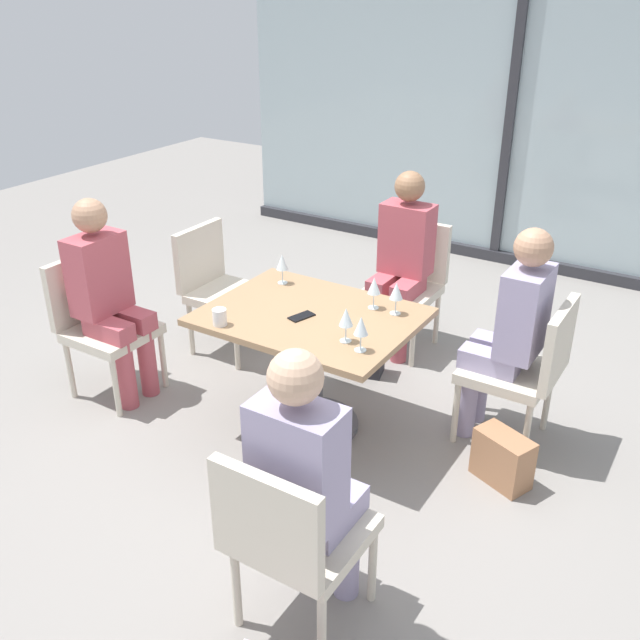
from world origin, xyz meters
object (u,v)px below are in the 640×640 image
chair_far_left (218,282)px  handbag_1 (361,354)px  wine_glass_2 (396,292)px  wine_glass_3 (346,318)px  chair_near_window (407,278)px  wine_glass_4 (361,327)px  wine_glass_0 (282,263)px  chair_far_right (526,364)px  cell_phone_on_table (302,316)px  person_side_end (108,292)px  wine_glass_1 (374,286)px  person_near_window (402,255)px  person_far_right (511,326)px  person_front_right (306,476)px  chair_front_right (291,534)px  dining_table_main (311,345)px  chair_side_end (100,318)px  handbag_0 (503,458)px  coffee_cup (220,317)px

chair_far_left → handbag_1: 1.10m
wine_glass_2 → wine_glass_3: bearing=-99.2°
chair_near_window → wine_glass_2: (0.39, -1.01, 0.37)m
chair_far_left → wine_glass_4: bearing=-25.4°
wine_glass_0 → wine_glass_2: 0.76m
chair_far_right → cell_phone_on_table: (-1.09, -0.56, 0.24)m
person_side_end → wine_glass_4: (1.66, 0.11, 0.16)m
wine_glass_1 → chair_near_window: bearing=104.4°
person_near_window → person_side_end: same height
person_far_right → person_front_right: bearing=-98.7°
chair_front_right → wine_glass_1: 1.61m
dining_table_main → person_side_end: size_ratio=0.90×
person_side_end → handbag_1: bearing=41.3°
dining_table_main → wine_glass_3: (0.33, -0.18, 0.33)m
chair_side_end → wine_glass_1: 1.73m
chair_front_right → cell_phone_on_table: chair_front_right is taller
chair_near_window → person_side_end: (-1.22, -1.58, 0.20)m
chair_side_end → person_side_end: (0.11, 0.00, 0.20)m
person_side_end → chair_side_end: bearing=180.0°
chair_far_left → cell_phone_on_table: size_ratio=6.04×
chair_side_end → handbag_0: bearing=9.9°
chair_far_right → person_side_end: person_side_end is taller
chair_front_right → chair_far_left: (-1.79, 1.75, 0.00)m
person_front_right → chair_far_right: bearing=77.6°
wine_glass_3 → chair_far_right: bearing=41.9°
chair_far_left → wine_glass_0: (0.70, -0.22, 0.37)m
person_near_window → person_side_end: (-1.22, -1.47, 0.00)m
chair_far_left → handbag_0: chair_far_left is taller
chair_front_right → chair_side_end: (-2.05, 0.92, 0.00)m
chair_near_window → coffee_cup: chair_near_window is taller
chair_side_end → person_near_window: 2.00m
person_near_window → wine_glass_3: (0.33, -1.32, 0.16)m
chair_side_end → person_front_right: bearing=-21.7°
handbag_0 → wine_glass_2: bearing=-168.9°
wine_glass_2 → coffee_cup: wine_glass_2 is taller
chair_near_window → person_near_window: (-0.00, -0.11, 0.20)m
chair_far_left → person_near_window: 1.27m
chair_far_left → person_front_right: size_ratio=0.69×
chair_side_end → coffee_cup: bearing=-2.1°
wine_glass_3 → person_side_end: bearing=-174.4°
dining_table_main → handbag_1: 0.80m
chair_far_right → coffee_cup: size_ratio=9.67×
handbag_0 → coffee_cup: bearing=-139.7°
dining_table_main → wine_glass_0: 0.56m
handbag_0 → handbag_1: (-1.17, 0.60, 0.00)m
wine_glass_1 → handbag_1: 0.91m
person_side_end → wine_glass_0: (0.85, 0.60, 0.16)m
dining_table_main → cell_phone_on_table: cell_phone_on_table is taller
chair_front_right → person_near_window: (-0.71, 2.40, 0.20)m
wine_glass_1 → cell_phone_on_table: (-0.28, -0.31, -0.13)m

